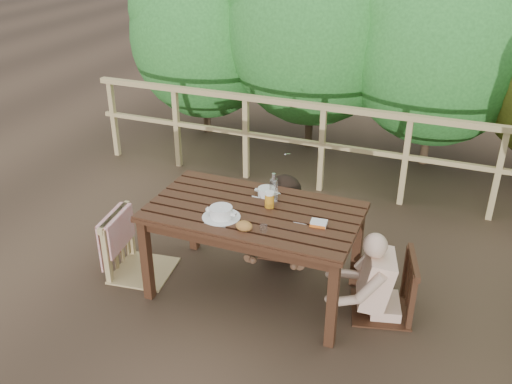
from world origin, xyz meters
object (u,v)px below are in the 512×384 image
at_px(woman, 289,189).
at_px(diner_right, 392,250).
at_px(chair_right, 386,260).
at_px(tumbler, 264,229).
at_px(bread_roll, 244,226).
at_px(soup_near, 221,213).
at_px(chair_left, 139,221).
at_px(bottle, 273,189).
at_px(soup_far, 266,193).
at_px(beer_glass, 269,200).
at_px(table, 254,252).
at_px(butter_tub, 319,224).
at_px(chair_far, 287,208).

xyz_separation_m(woman, diner_right, (1.01, -0.57, -0.06)).
bearing_deg(chair_right, tumbler, -78.07).
height_order(woman, bread_roll, woman).
bearing_deg(diner_right, soup_near, 90.76).
height_order(chair_left, soup_near, chair_left).
relative_size(chair_left, bottle, 3.80).
bearing_deg(soup_far, beer_glass, -62.67).
bearing_deg(bread_roll, tumbler, 6.17).
distance_m(table, woman, 0.75).
height_order(tumbler, butter_tub, tumbler).
height_order(table, diner_right, diner_right).
distance_m(woman, diner_right, 1.16).
distance_m(chair_right, beer_glass, 1.00).
relative_size(tumbler, butter_tub, 0.56).
bearing_deg(chair_left, chair_far, -60.29).
height_order(chair_right, beer_glass, chair_right).
relative_size(soup_near, tumbler, 4.34).
xyz_separation_m(diner_right, bottle, (-0.96, 0.02, 0.32)).
distance_m(chair_right, bottle, 1.02).
relative_size(chair_right, tumbler, 14.04).
bearing_deg(table, chair_left, -173.59).
distance_m(chair_far, soup_near, 0.98).
relative_size(table, soup_far, 6.82).
bearing_deg(woman, butter_tub, 115.90).
distance_m(soup_far, bread_roll, 0.55).
bearing_deg(butter_tub, woman, 117.59).
bearing_deg(bread_roll, soup_near, 157.16).
xyz_separation_m(chair_right, butter_tub, (-0.49, -0.18, 0.31)).
height_order(woman, bottle, woman).
xyz_separation_m(soup_near, bottle, (0.29, 0.36, 0.09)).
distance_m(soup_near, soup_far, 0.50).
bearing_deg(butter_tub, diner_right, 14.04).
relative_size(woman, bottle, 4.66).
bearing_deg(bottle, table, -124.31).
distance_m(bottle, tumbler, 0.46).
xyz_separation_m(chair_far, chair_right, (0.98, -0.55, 0.02)).
xyz_separation_m(table, bottle, (0.11, 0.15, 0.51)).
bearing_deg(table, tumbler, -55.93).
bearing_deg(butter_tub, chair_right, 15.11).
xyz_separation_m(chair_right, soup_near, (-1.22, -0.33, 0.33)).
bearing_deg(tumbler, bottle, 101.03).
bearing_deg(diner_right, bottle, 74.37).
bearing_deg(butter_tub, beer_glass, 158.01).
bearing_deg(soup_far, diner_right, -6.79).
relative_size(table, woman, 1.30).
relative_size(woman, butter_tub, 10.43).
relative_size(chair_far, butter_tub, 7.44).
xyz_separation_m(soup_far, butter_tub, (0.53, -0.31, -0.01)).
bearing_deg(beer_glass, bread_roll, -98.39).
xyz_separation_m(bread_roll, bottle, (0.06, 0.45, 0.10)).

